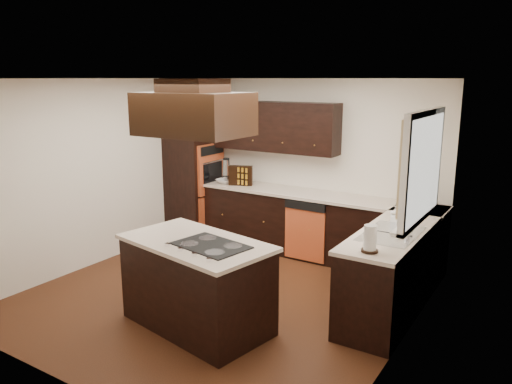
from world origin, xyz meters
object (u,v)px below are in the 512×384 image
at_px(oven_column, 194,170).
at_px(island, 197,286).
at_px(range_hood, 194,114).
at_px(spice_rack, 241,176).

bearing_deg(oven_column, island, -50.55).
height_order(island, range_hood, range_hood).
distance_m(oven_column, island, 3.20).
relative_size(oven_column, island, 1.42).
bearing_deg(range_hood, spice_rack, 113.35).
relative_size(range_hood, spice_rack, 2.94).
bearing_deg(island, oven_column, 139.93).
xyz_separation_m(island, spice_rack, (-1.10, 2.43, 0.63)).
relative_size(island, range_hood, 1.42).
bearing_deg(range_hood, oven_column, 129.74).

